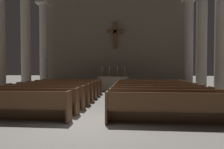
# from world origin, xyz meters

# --- Properties ---
(ground_plane) EXTENTS (80.00, 80.00, 0.00)m
(ground_plane) POSITION_xyz_m (0.00, 0.00, 0.00)
(ground_plane) COLOR gray
(pew_left_row_1) EXTENTS (3.76, 0.50, 0.95)m
(pew_left_row_1) POSITION_xyz_m (-2.43, -0.04, 0.48)
(pew_left_row_1) COLOR brown
(pew_left_row_1) RESTS_ON ground
(pew_left_row_2) EXTENTS (3.76, 0.50, 0.95)m
(pew_left_row_2) POSITION_xyz_m (-2.43, 0.93, 0.48)
(pew_left_row_2) COLOR brown
(pew_left_row_2) RESTS_ON ground
(pew_left_row_3) EXTENTS (3.76, 0.50, 0.95)m
(pew_left_row_3) POSITION_xyz_m (-2.43, 1.90, 0.48)
(pew_left_row_3) COLOR brown
(pew_left_row_3) RESTS_ON ground
(pew_left_row_4) EXTENTS (3.76, 0.50, 0.95)m
(pew_left_row_4) POSITION_xyz_m (-2.43, 2.88, 0.48)
(pew_left_row_4) COLOR brown
(pew_left_row_4) RESTS_ON ground
(pew_left_row_5) EXTENTS (3.76, 0.50, 0.95)m
(pew_left_row_5) POSITION_xyz_m (-2.43, 3.85, 0.48)
(pew_left_row_5) COLOR brown
(pew_left_row_5) RESTS_ON ground
(pew_left_row_6) EXTENTS (3.76, 0.50, 0.95)m
(pew_left_row_6) POSITION_xyz_m (-2.43, 4.82, 0.48)
(pew_left_row_6) COLOR brown
(pew_left_row_6) RESTS_ON ground
(pew_left_row_7) EXTENTS (3.76, 0.50, 0.95)m
(pew_left_row_7) POSITION_xyz_m (-2.43, 5.79, 0.48)
(pew_left_row_7) COLOR brown
(pew_left_row_7) RESTS_ON ground
(pew_left_row_8) EXTENTS (3.76, 0.50, 0.95)m
(pew_left_row_8) POSITION_xyz_m (-2.43, 6.76, 0.48)
(pew_left_row_8) COLOR brown
(pew_left_row_8) RESTS_ON ground
(pew_right_row_1) EXTENTS (3.76, 0.50, 0.95)m
(pew_right_row_1) POSITION_xyz_m (2.43, -0.04, 0.48)
(pew_right_row_1) COLOR brown
(pew_right_row_1) RESTS_ON ground
(pew_right_row_2) EXTENTS (3.76, 0.50, 0.95)m
(pew_right_row_2) POSITION_xyz_m (2.43, 0.93, 0.48)
(pew_right_row_2) COLOR brown
(pew_right_row_2) RESTS_ON ground
(pew_right_row_3) EXTENTS (3.76, 0.50, 0.95)m
(pew_right_row_3) POSITION_xyz_m (2.43, 1.90, 0.48)
(pew_right_row_3) COLOR brown
(pew_right_row_3) RESTS_ON ground
(pew_right_row_4) EXTENTS (3.76, 0.50, 0.95)m
(pew_right_row_4) POSITION_xyz_m (2.43, 2.88, 0.48)
(pew_right_row_4) COLOR brown
(pew_right_row_4) RESTS_ON ground
(pew_right_row_5) EXTENTS (3.76, 0.50, 0.95)m
(pew_right_row_5) POSITION_xyz_m (2.43, 3.85, 0.48)
(pew_right_row_5) COLOR brown
(pew_right_row_5) RESTS_ON ground
(pew_right_row_6) EXTENTS (3.76, 0.50, 0.95)m
(pew_right_row_6) POSITION_xyz_m (2.43, 4.82, 0.48)
(pew_right_row_6) COLOR brown
(pew_right_row_6) RESTS_ON ground
(pew_right_row_7) EXTENTS (3.76, 0.50, 0.95)m
(pew_right_row_7) POSITION_xyz_m (2.43, 5.79, 0.48)
(pew_right_row_7) COLOR brown
(pew_right_row_7) RESTS_ON ground
(pew_right_row_8) EXTENTS (3.76, 0.50, 0.95)m
(pew_right_row_8) POSITION_xyz_m (2.43, 6.76, 0.48)
(pew_right_row_8) COLOR brown
(pew_right_row_8) RESTS_ON ground
(column_right_second) EXTENTS (0.94, 0.94, 6.80)m
(column_right_second) POSITION_xyz_m (5.58, 4.25, 3.32)
(column_right_second) COLOR #ADA89E
(column_right_second) RESTS_ON ground
(column_left_third) EXTENTS (0.94, 0.94, 6.80)m
(column_left_third) POSITION_xyz_m (-5.58, 7.08, 3.32)
(column_left_third) COLOR #ADA89E
(column_left_third) RESTS_ON ground
(column_right_third) EXTENTS (0.94, 0.94, 6.80)m
(column_right_third) POSITION_xyz_m (5.58, 7.08, 3.32)
(column_right_third) COLOR #ADA89E
(column_right_third) RESTS_ON ground
(column_left_fourth) EXTENTS (0.94, 0.94, 6.80)m
(column_left_fourth) POSITION_xyz_m (-5.58, 9.91, 3.32)
(column_left_fourth) COLOR #ADA89E
(column_left_fourth) RESTS_ON ground
(column_right_fourth) EXTENTS (0.94, 0.94, 6.80)m
(column_right_fourth) POSITION_xyz_m (5.58, 9.91, 3.32)
(column_right_fourth) COLOR #ADA89E
(column_right_fourth) RESTS_ON ground
(altar) EXTENTS (2.20, 0.90, 1.01)m
(altar) POSITION_xyz_m (0.00, 9.30, 0.53)
(altar) COLOR #BCB7AD
(altar) RESTS_ON ground
(candlestick_outer_left) EXTENTS (0.16, 0.16, 0.75)m
(candlestick_outer_left) POSITION_xyz_m (-0.85, 9.30, 1.26)
(candlestick_outer_left) COLOR #B79338
(candlestick_outer_left) RESTS_ON altar
(candlestick_inner_left) EXTENTS (0.16, 0.16, 0.75)m
(candlestick_inner_left) POSITION_xyz_m (-0.30, 9.30, 1.26)
(candlestick_inner_left) COLOR #B79338
(candlestick_inner_left) RESTS_ON altar
(candlestick_inner_right) EXTENTS (0.16, 0.16, 0.75)m
(candlestick_inner_right) POSITION_xyz_m (0.30, 9.30, 1.26)
(candlestick_inner_right) COLOR #B79338
(candlestick_inner_right) RESTS_ON altar
(candlestick_outer_right) EXTENTS (0.16, 0.16, 0.75)m
(candlestick_outer_right) POSITION_xyz_m (0.85, 9.30, 1.26)
(candlestick_outer_right) COLOR #B79338
(candlestick_outer_right) RESTS_ON altar
(apse_with_cross) EXTENTS (12.16, 0.51, 7.84)m
(apse_with_cross) POSITION_xyz_m (0.00, 11.32, 3.93)
(apse_with_cross) COLOR #706656
(apse_with_cross) RESTS_ON ground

